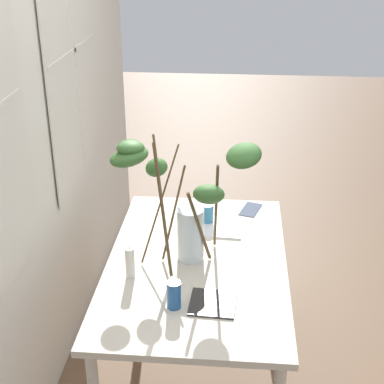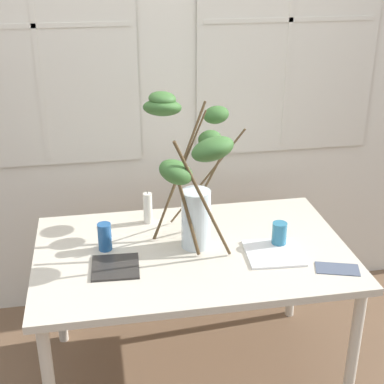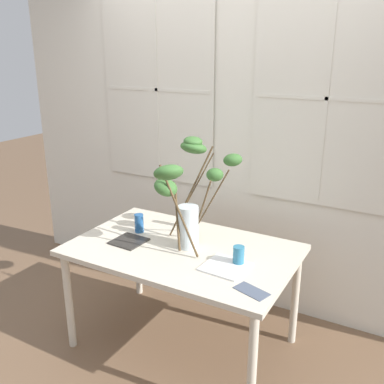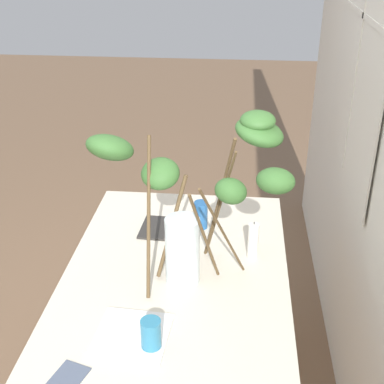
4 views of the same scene
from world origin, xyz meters
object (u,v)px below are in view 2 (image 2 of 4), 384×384
Objects in this scene: drinking_glass_blue_right at (279,234)px; plate_square_right at (273,253)px; drinking_glass_blue_left at (105,237)px; plate_square_left at (115,267)px; pillar_candle at (148,208)px; dining_table at (192,262)px; vase_with_branches at (191,167)px.

drinking_glass_blue_right reaches higher than plate_square_right.
drinking_glass_blue_right is at bearing -7.22° from drinking_glass_blue_left.
drinking_glass_blue_right is at bearing 5.19° from plate_square_left.
plate_square_right is at bearing -38.15° from pillar_candle.
plate_square_right is at bearing -16.31° from dining_table.
vase_with_branches reaches higher than drinking_glass_blue_left.
pillar_candle is at bearing 46.77° from drinking_glass_blue_left.
pillar_candle reaches higher than plate_square_right.
drinking_glass_blue_left reaches higher than dining_table.
drinking_glass_blue_left is at bearing 172.78° from drinking_glass_blue_right.
plate_square_right is at bearing -123.14° from drinking_glass_blue_right.
drinking_glass_blue_left is at bearing -179.04° from vase_with_branches.
pillar_candle is (-0.18, 0.23, -0.30)m from vase_with_branches.
dining_table is 0.38m from plate_square_right.
pillar_candle is at bearing 127.81° from vase_with_branches.
drinking_glass_blue_left is 0.64× the size of plate_square_left.
dining_table is 8.43× the size of pillar_candle.
plate_square_left is 0.71m from plate_square_right.
dining_table is 0.38m from plate_square_left.
drinking_glass_blue_left is 0.33m from pillar_candle.
dining_table is 7.01× the size of plate_square_left.
drinking_glass_blue_left is 0.18m from plate_square_left.
vase_with_branches is 3.05× the size of plate_square_right.
vase_with_branches is 0.52m from drinking_glass_blue_right.
vase_with_branches is 5.80× the size of drinking_glass_blue_left.
plate_square_left is (-0.76, -0.07, -0.05)m from drinking_glass_blue_right.
plate_square_right is 0.67m from pillar_candle.
drinking_glass_blue_right reaches higher than plate_square_left.
pillar_candle is at bearing 149.57° from drinking_glass_blue_right.
vase_with_branches is 0.54m from plate_square_right.
drinking_glass_blue_right is (0.41, -0.03, 0.13)m from dining_table.
drinking_glass_blue_left is 1.14× the size of drinking_glass_blue_right.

